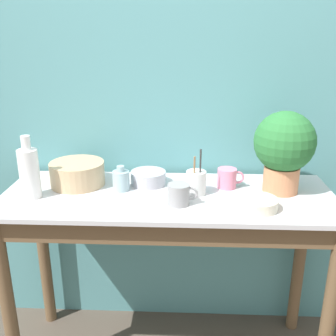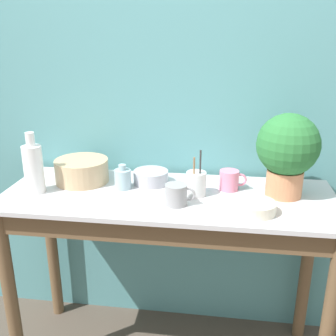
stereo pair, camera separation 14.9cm
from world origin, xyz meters
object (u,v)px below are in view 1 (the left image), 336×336
at_px(bowl_small_steel, 148,178).
at_px(bowl_small_cream, 257,204).
at_px(mug_grey, 179,194).
at_px(bottle_tall, 29,172).
at_px(potted_plant, 284,147).
at_px(bottle_short, 121,180).
at_px(mug_pink, 227,178).
at_px(bowl_wash_large, 77,173).
at_px(utensil_cup, 196,182).

bearing_deg(bowl_small_steel, bowl_small_cream, -28.43).
bearing_deg(bowl_small_cream, mug_grey, 174.65).
bearing_deg(bowl_small_cream, bottle_tall, 175.42).
distance_m(potted_plant, bowl_small_cream, 0.29).
height_order(potted_plant, bottle_tall, potted_plant).
xyz_separation_m(bottle_short, bowl_small_cream, (0.57, -0.17, -0.02)).
xyz_separation_m(mug_grey, bowl_small_cream, (0.31, -0.03, -0.02)).
bearing_deg(mug_grey, bottle_short, 151.24).
bearing_deg(bowl_small_cream, mug_pink, 113.61).
relative_size(bowl_wash_large, bowl_small_steel, 1.53).
height_order(bottle_tall, bottle_short, bottle_tall).
distance_m(bottle_tall, mug_pink, 0.86).
bearing_deg(mug_grey, mug_pink, 42.18).
distance_m(potted_plant, bottle_short, 0.72).
xyz_separation_m(mug_grey, bowl_small_steel, (-0.15, 0.22, -0.01)).
bearing_deg(bottle_tall, mug_pink, 9.96).
bearing_deg(bowl_wash_large, mug_grey, -23.00).
xyz_separation_m(potted_plant, bowl_small_cream, (-0.13, -0.19, -0.18)).
bearing_deg(mug_pink, potted_plant, -8.45).
height_order(bottle_short, mug_grey, bottle_short).
bearing_deg(potted_plant, bottle_short, -178.61).
distance_m(potted_plant, bowl_wash_large, 0.93).
xyz_separation_m(mug_grey, utensil_cup, (0.07, 0.11, 0.01)).
distance_m(mug_pink, mug_grey, 0.29).
xyz_separation_m(mug_pink, bowl_small_steel, (-0.36, 0.02, -0.01)).
relative_size(bottle_short, mug_grey, 0.90).
bearing_deg(bottle_short, bowl_wash_large, 164.85).
xyz_separation_m(potted_plant, utensil_cup, (-0.37, -0.05, -0.15)).
distance_m(bowl_wash_large, bowl_small_cream, 0.81).
height_order(bottle_short, utensil_cup, utensil_cup).
height_order(potted_plant, bowl_wash_large, potted_plant).
height_order(potted_plant, mug_grey, potted_plant).
xyz_separation_m(mug_pink, mug_grey, (-0.21, -0.19, -0.00)).
relative_size(potted_plant, mug_pink, 2.96).
xyz_separation_m(bottle_tall, mug_grey, (0.63, -0.05, -0.07)).
bearing_deg(mug_grey, bowl_wash_large, 157.00).
height_order(bottle_tall, bowl_small_steel, bottle_tall).
distance_m(potted_plant, bottle_tall, 1.08).
relative_size(mug_pink, bowl_small_cream, 0.74).
relative_size(potted_plant, bottle_short, 3.19).
xyz_separation_m(potted_plant, bottle_short, (-0.70, -0.02, -0.16)).
relative_size(bowl_wash_large, mug_grey, 1.99).
relative_size(bowl_wash_large, bottle_short, 2.21).
height_order(bowl_small_cream, bowl_small_steel, bowl_small_steel).
relative_size(mug_pink, mug_grey, 0.97).
relative_size(bottle_short, bowl_small_cream, 0.69).
relative_size(potted_plant, bottle_tall, 1.32).
bearing_deg(bowl_small_steel, bottle_tall, -160.34).
bearing_deg(potted_plant, bowl_small_cream, -124.99).
bearing_deg(bottle_tall, mug_grey, -4.19).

